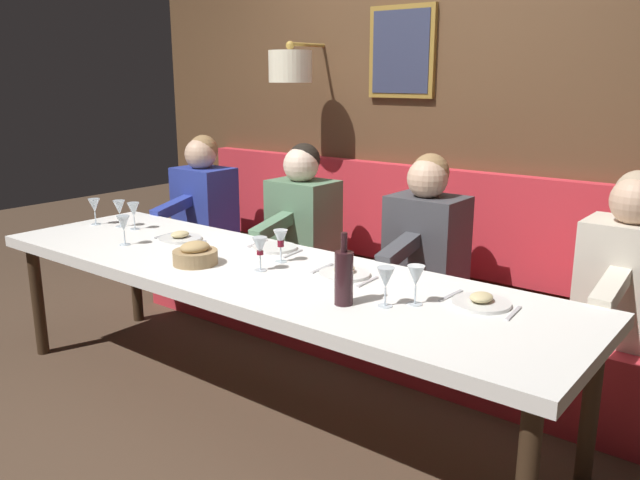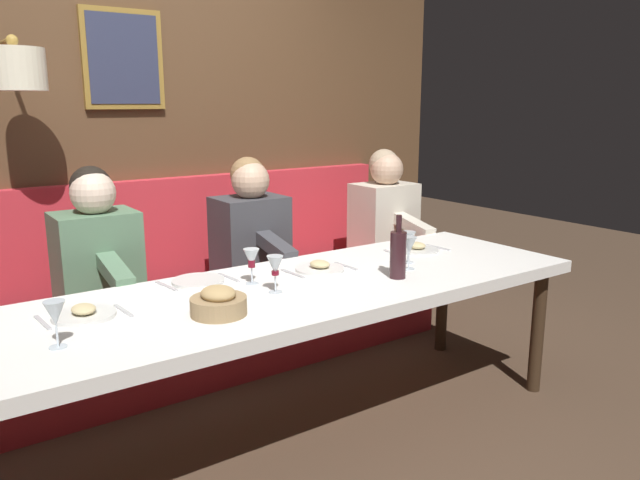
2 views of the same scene
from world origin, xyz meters
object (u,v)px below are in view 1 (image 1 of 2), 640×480
object	(u,v)px
wine_glass_1	(386,279)
wine_bottle	(344,277)
wine_glass_4	(260,247)
wine_glass_0	(134,210)
wine_glass_2	(94,206)
wine_glass_3	(281,239)
diner_far	(203,195)
wine_glass_7	(124,224)
dining_table	(259,278)
bread_bowl	(195,255)
diner_near	(426,231)
wine_glass_6	(416,277)
diner_middle	(302,211)
wine_glass_5	(119,208)
diner_nearest	(629,264)

from	to	relation	value
wine_glass_1	wine_bottle	size ratio (longest dim) A/B	0.55
wine_glass_1	wine_glass_4	bearing A→B (deg)	85.98
wine_glass_0	wine_bottle	xyz separation A→B (m)	(-0.29, -1.78, -0.00)
wine_glass_2	wine_glass_3	xyz separation A→B (m)	(0.09, -1.46, -0.00)
diner_far	wine_glass_7	xyz separation A→B (m)	(-1.02, -0.50, 0.04)
dining_table	wine_glass_0	bearing A→B (deg)	83.90
wine_glass_7	bread_bowl	bearing A→B (deg)	-91.00
dining_table	wine_glass_7	size ratio (longest dim) A/B	19.43
wine_glass_2	wine_glass_3	world-z (taller)	same
diner_near	wine_glass_3	bearing A→B (deg)	151.50
wine_glass_4	wine_glass_6	bearing A→B (deg)	-86.98
wine_glass_7	wine_glass_1	bearing A→B (deg)	-88.06
dining_table	wine_glass_3	world-z (taller)	wine_glass_3
wine_glass_2	wine_glass_3	size ratio (longest dim) A/B	1.00
diner_middle	wine_glass_5	world-z (taller)	diner_middle
diner_far	wine_glass_1	world-z (taller)	diner_far
wine_glass_0	wine_glass_7	xyz separation A→B (m)	(-0.26, -0.27, 0.00)
diner_middle	wine_glass_1	xyz separation A→B (m)	(-0.97, -1.23, 0.04)
diner_nearest	wine_glass_7	distance (m)	2.55
diner_far	wine_glass_2	size ratio (longest dim) A/B	4.82
diner_far	wine_glass_3	world-z (taller)	diner_far
wine_glass_1	wine_glass_7	world-z (taller)	same
dining_table	diner_near	xyz separation A→B (m)	(0.88, -0.43, 0.13)
wine_glass_2	dining_table	bearing A→B (deg)	-91.97
wine_glass_1	wine_bottle	distance (m)	0.17
dining_table	wine_glass_4	world-z (taller)	wine_glass_4
diner_nearest	wine_glass_5	size ratio (longest dim) A/B	4.82
diner_middle	diner_far	xyz separation A→B (m)	(0.00, 0.92, 0.00)
diner_nearest	wine_glass_7	world-z (taller)	diner_nearest
wine_glass_1	wine_glass_2	size ratio (longest dim) A/B	1.00
dining_table	diner_nearest	size ratio (longest dim) A/B	4.03
wine_glass_1	diner_far	bearing A→B (deg)	65.77
diner_middle	wine_glass_3	bearing A→B (deg)	-147.41
dining_table	wine_bottle	xyz separation A→B (m)	(-0.17, -0.63, 0.17)
diner_nearest	wine_glass_2	world-z (taller)	diner_nearest
wine_glass_0	bread_bowl	world-z (taller)	wine_glass_0
wine_glass_5	wine_glass_7	xyz separation A→B (m)	(-0.25, -0.40, 0.00)
wine_bottle	dining_table	bearing A→B (deg)	75.21
diner_middle	wine_glass_5	distance (m)	1.13
diner_near	wine_bottle	distance (m)	1.07
wine_glass_6	wine_glass_7	world-z (taller)	same
wine_glass_0	wine_bottle	size ratio (longest dim) A/B	0.55
diner_nearest	dining_table	bearing A→B (deg)	121.11
dining_table	bread_bowl	xyz separation A→B (m)	(-0.15, 0.28, 0.10)
wine_glass_1	bread_bowl	xyz separation A→B (m)	(-0.07, 1.06, -0.07)
wine_glass_1	wine_glass_6	world-z (taller)	same
wine_glass_7	wine_glass_6	bearing A→B (deg)	-85.04
diner_middle	wine_glass_4	bearing A→B (deg)	-151.50
wine_glass_2	wine_bottle	world-z (taller)	wine_bottle
dining_table	wine_glass_4	distance (m)	0.18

